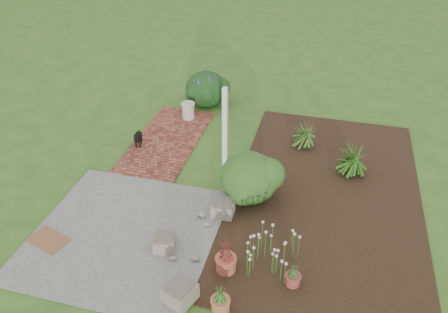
% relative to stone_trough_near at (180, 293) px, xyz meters
% --- Properties ---
extents(ground, '(80.00, 80.00, 0.00)m').
position_rel_stone_trough_near_xyz_m(ground, '(-0.33, 2.95, -0.19)').
color(ground, '#355B1C').
rests_on(ground, ground).
extents(concrete_patio, '(3.50, 3.50, 0.04)m').
position_rel_stone_trough_near_xyz_m(concrete_patio, '(-1.58, 1.20, -0.17)').
color(concrete_patio, '#595856').
rests_on(concrete_patio, ground).
extents(brick_path, '(1.60, 3.50, 0.04)m').
position_rel_stone_trough_near_xyz_m(brick_path, '(-2.03, 4.70, -0.17)').
color(brick_path, maroon).
rests_on(brick_path, ground).
extents(garden_bed, '(4.00, 7.00, 0.03)m').
position_rel_stone_trough_near_xyz_m(garden_bed, '(2.17, 3.45, -0.18)').
color(garden_bed, black).
rests_on(garden_bed, ground).
extents(veranda_post, '(0.10, 0.10, 2.50)m').
position_rel_stone_trough_near_xyz_m(veranda_post, '(-0.03, 3.05, 1.06)').
color(veranda_post, white).
rests_on(veranda_post, ground).
extents(stone_trough_near, '(0.60, 0.60, 0.31)m').
position_rel_stone_trough_near_xyz_m(stone_trough_near, '(0.00, 0.00, 0.00)').
color(stone_trough_near, gray).
rests_on(stone_trough_near, concrete_patio).
extents(stone_trough_mid, '(0.49, 0.49, 0.27)m').
position_rel_stone_trough_near_xyz_m(stone_trough_mid, '(-0.68, 1.04, -0.02)').
color(stone_trough_mid, '#726E54').
rests_on(stone_trough_mid, concrete_patio).
extents(stone_trough_far, '(0.43, 0.43, 0.28)m').
position_rel_stone_trough_near_xyz_m(stone_trough_far, '(0.15, 2.24, -0.01)').
color(stone_trough_far, gray).
rests_on(stone_trough_far, concrete_patio).
extents(coir_doormat, '(0.85, 0.67, 0.02)m').
position_rel_stone_trough_near_xyz_m(coir_doormat, '(-2.91, 0.65, -0.14)').
color(coir_doormat, brown).
rests_on(coir_doormat, concrete_patio).
extents(black_dog, '(0.22, 0.48, 0.42)m').
position_rel_stone_trough_near_xyz_m(black_dog, '(-2.63, 4.23, 0.09)').
color(black_dog, black).
rests_on(black_dog, brick_path).
extents(cream_ceramic_urn, '(0.41, 0.41, 0.45)m').
position_rel_stone_trough_near_xyz_m(cream_ceramic_urn, '(-1.86, 5.96, 0.07)').
color(cream_ceramic_urn, '#C3B2A1').
rests_on(cream_ceramic_urn, brick_path).
extents(evergreen_shrub, '(1.57, 1.57, 1.06)m').
position_rel_stone_trough_near_xyz_m(evergreen_shrub, '(0.53, 2.95, 0.37)').
color(evergreen_shrub, '#123B15').
rests_on(evergreen_shrub, garden_bed).
extents(agapanthus_clump_back, '(1.06, 1.06, 0.89)m').
position_rel_stone_trough_near_xyz_m(agapanthus_clump_back, '(2.63, 4.39, 0.28)').
color(agapanthus_clump_back, '#0B390B').
rests_on(agapanthus_clump_back, garden_bed).
extents(agapanthus_clump_front, '(0.87, 0.87, 0.75)m').
position_rel_stone_trough_near_xyz_m(agapanthus_clump_front, '(1.45, 5.33, 0.21)').
color(agapanthus_clump_front, '#163B0A').
rests_on(agapanthus_clump_front, garden_bed).
extents(pink_flower_patch, '(1.14, 1.14, 0.68)m').
position_rel_stone_trough_near_xyz_m(pink_flower_patch, '(1.34, 1.18, 0.17)').
color(pink_flower_patch, '#113D0F').
rests_on(pink_flower_patch, garden_bed).
extents(terracotta_pot_bronze, '(0.42, 0.42, 0.29)m').
position_rel_stone_trough_near_xyz_m(terracotta_pot_bronze, '(0.57, 0.82, -0.02)').
color(terracotta_pot_bronze, '#B0523B').
rests_on(terracotta_pot_bronze, garden_bed).
extents(terracotta_pot_small_left, '(0.28, 0.28, 0.21)m').
position_rel_stone_trough_near_xyz_m(terracotta_pot_small_left, '(1.76, 0.80, -0.06)').
color(terracotta_pot_small_left, '#953A32').
rests_on(terracotta_pot_small_left, garden_bed).
extents(terracotta_pot_small_right, '(0.37, 0.37, 0.25)m').
position_rel_stone_trough_near_xyz_m(terracotta_pot_small_right, '(0.70, -0.03, -0.04)').
color(terracotta_pot_small_right, '#B3643C').
rests_on(terracotta_pot_small_right, garden_bed).
extents(purple_flowering_bush, '(1.37, 1.37, 1.05)m').
position_rel_stone_trough_near_xyz_m(purple_flowering_bush, '(-1.64, 7.00, 0.33)').
color(purple_flowering_bush, black).
rests_on(purple_flowering_bush, ground).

